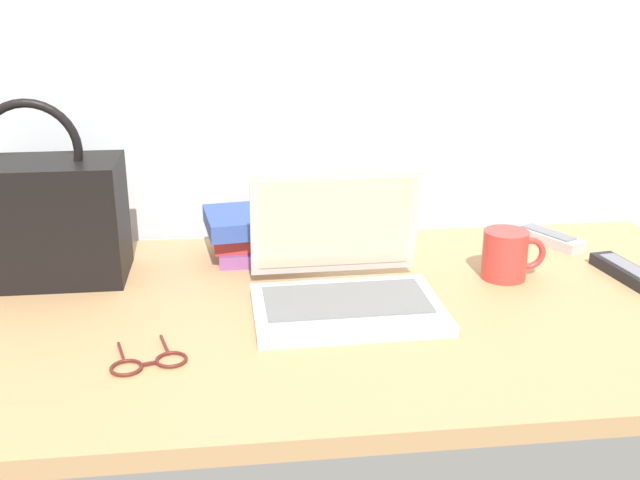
{
  "coord_description": "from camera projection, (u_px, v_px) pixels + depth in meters",
  "views": [
    {
      "loc": [
        -0.1,
        -1.15,
        0.56
      ],
      "look_at": [
        0.04,
        0.0,
        0.15
      ],
      "focal_mm": 42.28,
      "sensor_mm": 36.0,
      "label": 1
    }
  ],
  "objects": [
    {
      "name": "desk",
      "position": [
        295.0,
        316.0,
        1.27
      ],
      "size": [
        1.6,
        0.76,
        0.03
      ],
      "color": "tan",
      "rests_on": "ground"
    },
    {
      "name": "laptop",
      "position": [
        343.0,
        278.0,
        1.27
      ],
      "size": [
        0.31,
        0.28,
        0.21
      ],
      "color": "silver",
      "rests_on": "desk"
    },
    {
      "name": "coffee_mug",
      "position": [
        506.0,
        255.0,
        1.38
      ],
      "size": [
        0.12,
        0.08,
        0.09
      ],
      "color": "red",
      "rests_on": "desk"
    },
    {
      "name": "remote_control_near",
      "position": [
        625.0,
        271.0,
        1.39
      ],
      "size": [
        0.07,
        0.16,
        0.02
      ],
      "color": "black",
      "rests_on": "desk"
    },
    {
      "name": "remote_control_far",
      "position": [
        548.0,
        238.0,
        1.57
      ],
      "size": [
        0.11,
        0.16,
        0.02
      ],
      "color": "#B7B7B7",
      "rests_on": "desk"
    },
    {
      "name": "eyeglasses",
      "position": [
        149.0,
        362.0,
        1.08
      ],
      "size": [
        0.12,
        0.12,
        0.01
      ],
      "color": "#591E19",
      "rests_on": "desk"
    },
    {
      "name": "handbag",
      "position": [
        38.0,
        218.0,
        1.35
      ],
      "size": [
        0.3,
        0.16,
        0.33
      ],
      "color": "black",
      "rests_on": "desk"
    },
    {
      "name": "book_stack",
      "position": [
        258.0,
        232.0,
        1.48
      ],
      "size": [
        0.22,
        0.18,
        0.09
      ],
      "color": "#8C4C8C",
      "rests_on": "desk"
    }
  ]
}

